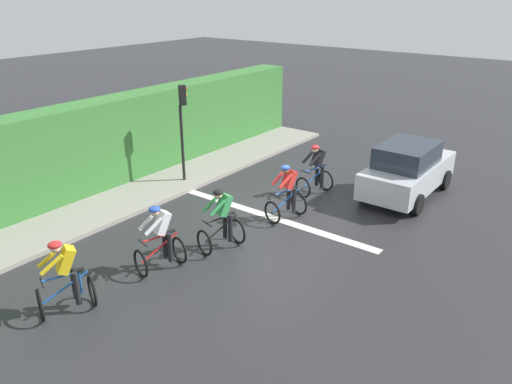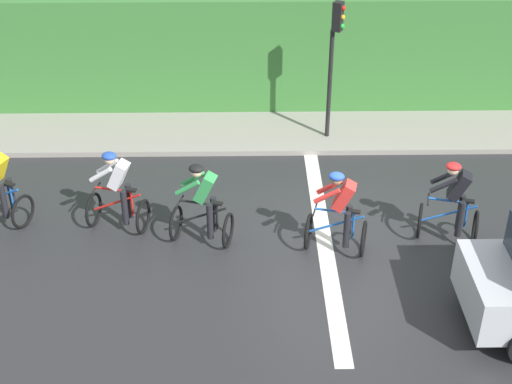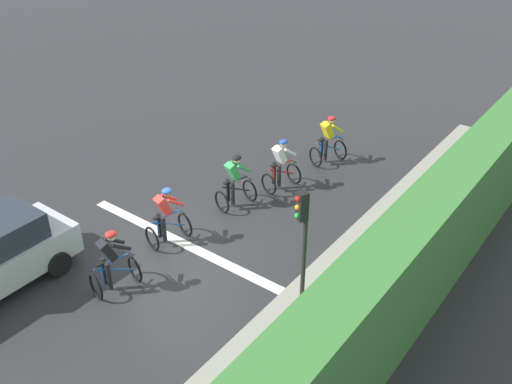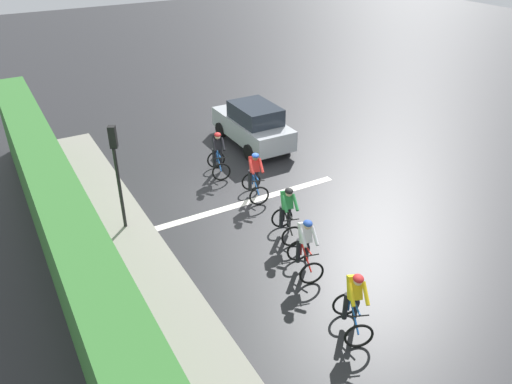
# 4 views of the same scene
# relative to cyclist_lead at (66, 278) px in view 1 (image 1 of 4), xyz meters

# --- Properties ---
(ground_plane) EXTENTS (80.00, 80.00, 0.00)m
(ground_plane) POSITION_rel_cyclist_lead_xyz_m (-0.61, -6.53, -0.80)
(ground_plane) COLOR #28282B
(sidewalk_kerb) EXTENTS (2.80, 19.88, 0.12)m
(sidewalk_kerb) POSITION_rel_cyclist_lead_xyz_m (3.97, -4.53, -0.74)
(sidewalk_kerb) COLOR gray
(sidewalk_kerb) RESTS_ON ground
(stone_wall_low) EXTENTS (0.44, 19.88, 0.67)m
(stone_wall_low) POSITION_rel_cyclist_lead_xyz_m (4.87, -4.53, -0.46)
(stone_wall_low) COLOR gray
(stone_wall_low) RESTS_ON ground
(hedge_wall) EXTENTS (1.10, 19.88, 2.92)m
(hedge_wall) POSITION_rel_cyclist_lead_xyz_m (5.17, -4.53, 0.66)
(hedge_wall) COLOR #387533
(hedge_wall) RESTS_ON ground
(road_marking_stop_line) EXTENTS (7.00, 0.30, 0.01)m
(road_marking_stop_line) POSITION_rel_cyclist_lead_xyz_m (-0.61, -6.23, -0.79)
(road_marking_stop_line) COLOR silver
(road_marking_stop_line) RESTS_ON ground
(cyclist_lead) EXTENTS (1.04, 1.26, 1.66)m
(cyclist_lead) POSITION_rel_cyclist_lead_xyz_m (0.00, 0.00, 0.00)
(cyclist_lead) COLOR black
(cyclist_lead) RESTS_ON ground
(cyclist_second) EXTENTS (0.93, 1.22, 1.66)m
(cyclist_second) POSITION_rel_cyclist_lead_xyz_m (-0.27, -2.32, 0.00)
(cyclist_second) COLOR black
(cyclist_second) RESTS_ON ground
(cyclist_mid) EXTENTS (0.93, 1.22, 1.66)m
(cyclist_mid) POSITION_rel_cyclist_lead_xyz_m (-0.76, -3.95, 0.00)
(cyclist_mid) COLOR black
(cyclist_mid) RESTS_ON ground
(cyclist_fourth) EXTENTS (0.92, 1.21, 1.66)m
(cyclist_fourth) POSITION_rel_cyclist_lead_xyz_m (-1.08, -6.43, 0.00)
(cyclist_fourth) COLOR black
(cyclist_fourth) RESTS_ON ground
(cyclist_trailing) EXTENTS (0.93, 1.22, 1.66)m
(cyclist_trailing) POSITION_rel_cyclist_lead_xyz_m (-0.76, -8.57, 0.00)
(cyclist_trailing) COLOR black
(cyclist_trailing) RESTS_ON ground
(car_silver) EXTENTS (1.89, 4.10, 1.76)m
(car_silver) POSITION_rel_cyclist_lead_xyz_m (-3.14, -10.21, 0.08)
(car_silver) COLOR #B7BCC1
(car_silver) RESTS_ON ground
(traffic_light_near_crossing) EXTENTS (0.27, 0.29, 3.34)m
(traffic_light_near_crossing) POSITION_rel_cyclist_lead_xyz_m (3.29, -6.72, 1.43)
(traffic_light_near_crossing) COLOR black
(traffic_light_near_crossing) RESTS_ON ground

